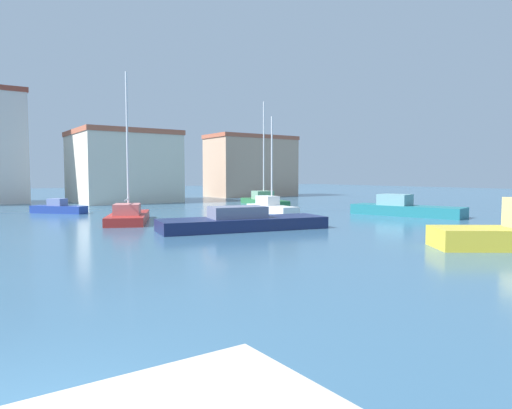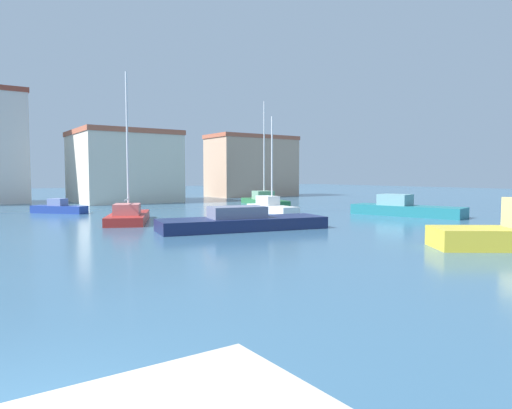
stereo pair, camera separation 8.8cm
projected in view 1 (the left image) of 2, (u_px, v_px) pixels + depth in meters
water at (228, 219)px, 29.97m from camera, size 160.00×160.00×0.00m
sailboat_red_behind_lamppost at (128, 215)px, 27.68m from camera, size 4.58×6.63×9.08m
motorboat_teal_distant_north at (404, 209)px, 32.13m from camera, size 4.03×8.00×1.50m
motorboat_navy_outer_mooring at (242, 222)px, 23.95m from camera, size 9.21×4.38×1.24m
sailboat_green_near_pier at (263, 200)px, 43.79m from camera, size 4.15×7.89×9.83m
motorboat_blue_distant_east at (59, 208)px, 34.13m from camera, size 3.63×4.00×1.10m
sailboat_white_center_channel at (271, 206)px, 35.02m from camera, size 1.99×5.68×7.31m
waterfront_apartments at (123, 167)px, 48.42m from camera, size 9.92×9.96×7.47m
warehouse_block at (251, 166)px, 60.62m from camera, size 11.68×6.02×8.05m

